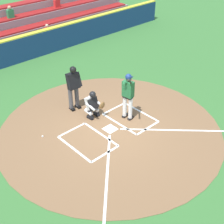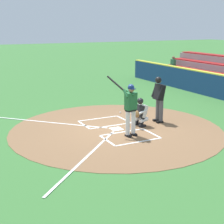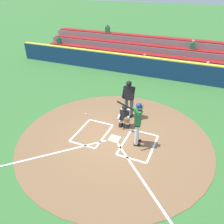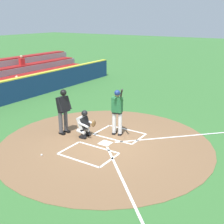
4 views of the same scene
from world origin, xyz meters
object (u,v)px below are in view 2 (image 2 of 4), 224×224
at_px(catcher, 141,112).
at_px(batter, 130,106).
at_px(plate_umpire, 159,96).
at_px(baseball, 120,112).

bearing_deg(catcher, batter, 132.12).
height_order(catcher, plate_umpire, plate_umpire).
xyz_separation_m(plate_umpire, baseball, (1.96, 0.70, -1.04)).
relative_size(catcher, baseball, 15.27).
distance_m(catcher, baseball, 2.20).
bearing_deg(catcher, baseball, -6.63).
height_order(batter, baseball, batter).
distance_m(catcher, plate_umpire, 1.07).
relative_size(batter, catcher, 1.88).
relative_size(batter, baseball, 28.76).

